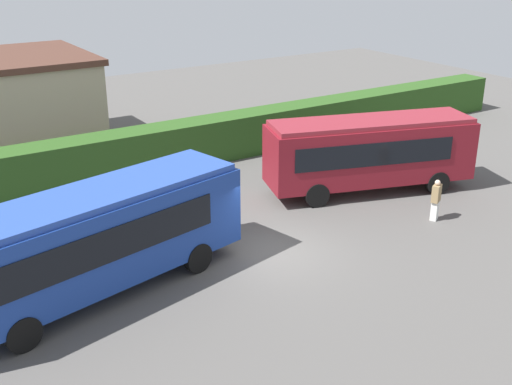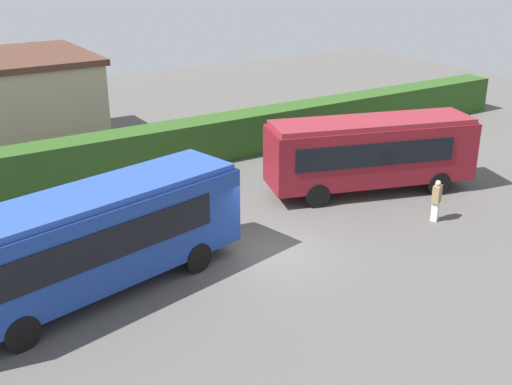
{
  "view_description": "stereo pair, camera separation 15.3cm",
  "coord_description": "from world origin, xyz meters",
  "px_view_note": "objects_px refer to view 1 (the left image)",
  "views": [
    {
      "loc": [
        -11.11,
        -16.2,
        10.05
      ],
      "look_at": [
        0.32,
        1.63,
        1.61
      ],
      "focal_mm": 44.82,
      "sensor_mm": 36.0,
      "label": 1
    },
    {
      "loc": [
        -10.98,
        -16.28,
        10.05
      ],
      "look_at": [
        0.32,
        1.63,
        1.61
      ],
      "focal_mm": 44.82,
      "sensor_mm": 36.0,
      "label": 2
    }
  ],
  "objects_px": {
    "person_center": "(436,199)",
    "person_far": "(378,148)",
    "person_left": "(83,227)",
    "bus_maroon": "(370,150)",
    "person_right": "(373,152)",
    "bus_blue": "(95,237)"
  },
  "relations": [
    {
      "from": "bus_maroon",
      "to": "person_center",
      "type": "height_order",
      "value": "bus_maroon"
    },
    {
      "from": "bus_blue",
      "to": "person_far",
      "type": "relative_size",
      "value": 6.08
    },
    {
      "from": "person_left",
      "to": "person_far",
      "type": "height_order",
      "value": "person_left"
    },
    {
      "from": "bus_blue",
      "to": "person_left",
      "type": "xyz_separation_m",
      "value": [
        0.52,
        2.83,
        -0.92
      ]
    },
    {
      "from": "person_center",
      "to": "person_far",
      "type": "relative_size",
      "value": 1.0
    },
    {
      "from": "person_far",
      "to": "person_right",
      "type": "bearing_deg",
      "value": 14.6
    },
    {
      "from": "person_far",
      "to": "bus_maroon",
      "type": "bearing_deg",
      "value": 18.73
    },
    {
      "from": "person_far",
      "to": "bus_blue",
      "type": "bearing_deg",
      "value": -6.65
    },
    {
      "from": "person_left",
      "to": "person_far",
      "type": "distance_m",
      "value": 14.71
    },
    {
      "from": "person_right",
      "to": "person_far",
      "type": "relative_size",
      "value": 1.14
    },
    {
      "from": "person_center",
      "to": "person_left",
      "type": "bearing_deg",
      "value": -135.75
    },
    {
      "from": "bus_blue",
      "to": "person_center",
      "type": "relative_size",
      "value": 6.09
    },
    {
      "from": "bus_maroon",
      "to": "bus_blue",
      "type": "bearing_deg",
      "value": -153.43
    },
    {
      "from": "bus_maroon",
      "to": "person_right",
      "type": "relative_size",
      "value": 4.79
    },
    {
      "from": "bus_blue",
      "to": "person_far",
      "type": "height_order",
      "value": "bus_blue"
    },
    {
      "from": "person_left",
      "to": "bus_blue",
      "type": "bearing_deg",
      "value": 122.72
    },
    {
      "from": "person_right",
      "to": "bus_maroon",
      "type": "bearing_deg",
      "value": 136.17
    },
    {
      "from": "person_center",
      "to": "person_far",
      "type": "xyz_separation_m",
      "value": [
        2.48,
        5.9,
        -0.01
      ]
    },
    {
      "from": "bus_maroon",
      "to": "person_left",
      "type": "height_order",
      "value": "bus_maroon"
    },
    {
      "from": "bus_maroon",
      "to": "person_right",
      "type": "bearing_deg",
      "value": 60.53
    },
    {
      "from": "person_center",
      "to": "person_far",
      "type": "distance_m",
      "value": 6.4
    },
    {
      "from": "person_right",
      "to": "person_left",
      "type": "bearing_deg",
      "value": 96.3
    }
  ]
}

